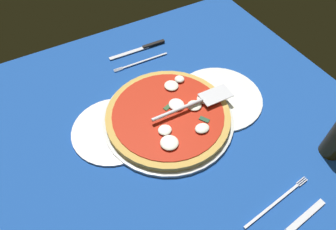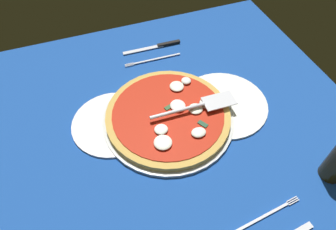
# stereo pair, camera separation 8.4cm
# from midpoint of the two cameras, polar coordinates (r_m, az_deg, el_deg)

# --- Properties ---
(ground_plane) EXTENTS (1.07, 1.07, 0.01)m
(ground_plane) POSITION_cam_midpoint_polar(r_m,az_deg,el_deg) (0.84, -0.48, -3.47)
(ground_plane) COLOR #184496
(checker_pattern) EXTENTS (1.07, 1.07, 0.00)m
(checker_pattern) POSITION_cam_midpoint_polar(r_m,az_deg,el_deg) (0.83, -0.49, -3.29)
(checker_pattern) COLOR silver
(checker_pattern) RESTS_ON ground_plane
(pizza_pan) EXTENTS (0.37, 0.37, 0.01)m
(pizza_pan) POSITION_cam_midpoint_polar(r_m,az_deg,el_deg) (0.85, -2.81, -0.88)
(pizza_pan) COLOR silver
(pizza_pan) RESTS_ON ground_plane
(dinner_plate_left) EXTENTS (0.23, 0.23, 0.01)m
(dinner_plate_left) POSITION_cam_midpoint_polar(r_m,az_deg,el_deg) (0.85, -13.09, -3.04)
(dinner_plate_left) COLOR white
(dinner_plate_left) RESTS_ON ground_plane
(dinner_plate_right) EXTENTS (0.26, 0.26, 0.01)m
(dinner_plate_right) POSITION_cam_midpoint_polar(r_m,az_deg,el_deg) (0.91, 7.02, 3.09)
(dinner_plate_right) COLOR white
(dinner_plate_right) RESTS_ON ground_plane
(pizza) EXTENTS (0.35, 0.35, 0.03)m
(pizza) POSITION_cam_midpoint_polar(r_m,az_deg,el_deg) (0.84, -2.70, -0.14)
(pizza) COLOR gold
(pizza) RESTS_ON pizza_pan
(pizza_server) EXTENTS (0.25, 0.06, 0.01)m
(pizza_server) POSITION_cam_midpoint_polar(r_m,az_deg,el_deg) (0.83, 2.57, 2.22)
(pizza_server) COLOR silver
(pizza_server) RESTS_ON pizza
(place_setting_near) EXTENTS (0.22, 0.16, 0.01)m
(place_setting_near) POSITION_cam_midpoint_polar(r_m,az_deg,el_deg) (0.75, 17.72, -18.27)
(place_setting_near) COLOR white
(place_setting_near) RESTS_ON ground_plane
(place_setting_far) EXTENTS (0.22, 0.14, 0.01)m
(place_setting_far) POSITION_cam_midpoint_polar(r_m,az_deg,el_deg) (1.06, -7.34, 11.02)
(place_setting_far) COLOR white
(place_setting_far) RESTS_ON ground_plane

